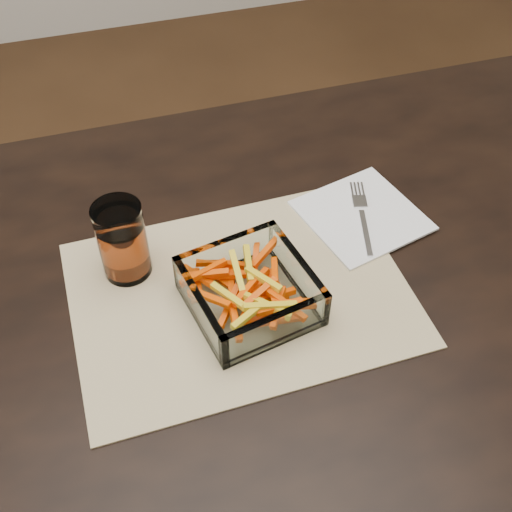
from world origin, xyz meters
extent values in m
plane|color=#331E0F|center=(0.00, 0.00, 0.00)|extent=(4.50, 4.50, 0.00)
cube|color=black|center=(0.00, 0.00, 0.73)|extent=(1.60, 0.90, 0.03)
cube|color=tan|center=(-0.06, 0.01, 0.75)|extent=(0.46, 0.34, 0.00)
cube|color=white|center=(-0.05, -0.01, 0.76)|extent=(0.18, 0.18, 0.01)
cube|color=white|center=(-0.06, 0.06, 0.78)|extent=(0.15, 0.04, 0.06)
cube|color=white|center=(-0.04, -0.08, 0.78)|extent=(0.15, 0.04, 0.06)
cube|color=white|center=(-0.12, -0.02, 0.78)|extent=(0.04, 0.15, 0.06)
cube|color=white|center=(0.02, 0.00, 0.78)|extent=(0.04, 0.15, 0.06)
cylinder|color=white|center=(-0.20, 0.10, 0.81)|extent=(0.07, 0.07, 0.12)
cylinder|color=#9F3B16|center=(-0.20, 0.10, 0.80)|extent=(0.06, 0.06, 0.08)
cube|color=white|center=(0.16, 0.10, 0.76)|extent=(0.20, 0.20, 0.00)
cube|color=silver|center=(0.15, 0.06, 0.76)|extent=(0.03, 0.09, 0.00)
cube|color=silver|center=(0.17, 0.13, 0.76)|extent=(0.03, 0.03, 0.00)
cube|color=silver|center=(0.17, 0.16, 0.76)|extent=(0.01, 0.03, 0.00)
cube|color=silver|center=(0.17, 0.16, 0.76)|extent=(0.01, 0.03, 0.00)
cube|color=silver|center=(0.18, 0.16, 0.76)|extent=(0.01, 0.03, 0.00)
cube|color=silver|center=(0.18, 0.16, 0.76)|extent=(0.01, 0.03, 0.00)
camera|label=1|loc=(-0.20, -0.52, 1.43)|focal=45.00mm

